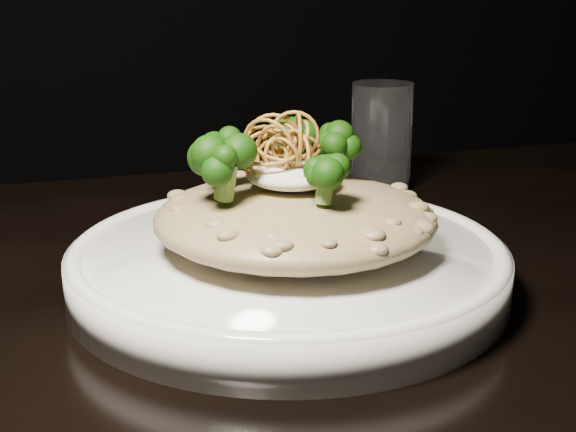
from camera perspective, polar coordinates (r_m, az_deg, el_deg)
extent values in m
cube|color=black|center=(0.58, 6.67, -7.62)|extent=(1.10, 0.80, 0.04)
cylinder|color=white|center=(0.57, 0.00, -3.71)|extent=(0.31, 0.31, 0.03)
ellipsoid|color=brown|center=(0.56, 0.52, -0.12)|extent=(0.20, 0.20, 0.04)
ellipsoid|color=white|center=(0.55, 0.32, 3.01)|extent=(0.07, 0.07, 0.02)
cylinder|color=white|center=(0.83, 6.65, 5.60)|extent=(0.06, 0.06, 0.11)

